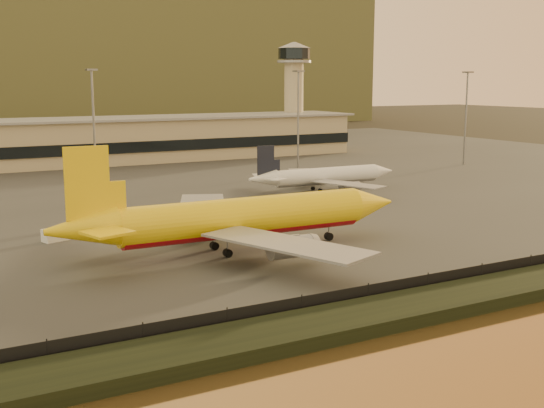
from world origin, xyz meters
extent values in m
plane|color=black|center=(0.00, 0.00, 0.00)|extent=(900.00, 900.00, 0.00)
cube|color=black|center=(0.00, -17.00, 0.70)|extent=(320.00, 7.00, 1.40)
cube|color=#2D2D2D|center=(0.00, 95.00, 0.10)|extent=(320.00, 220.00, 0.20)
cube|color=black|center=(0.00, -13.00, 1.30)|extent=(300.00, 0.05, 2.20)
cube|color=tan|center=(0.00, 125.00, 6.20)|extent=(160.00, 22.00, 12.00)
cube|color=black|center=(0.00, 113.80, 5.20)|extent=(160.00, 0.60, 3.00)
cube|color=gray|center=(0.00, 125.00, 12.50)|extent=(164.00, 24.00, 0.60)
cylinder|color=tan|center=(70.00, 131.00, 15.20)|extent=(6.40, 6.40, 30.00)
cylinder|color=black|center=(70.00, 131.00, 31.95)|extent=(10.40, 10.40, 3.50)
cone|color=gray|center=(70.00, 131.00, 34.70)|extent=(11.20, 11.20, 2.00)
cylinder|color=gray|center=(70.00, 131.00, 29.40)|extent=(11.20, 11.20, 0.80)
cylinder|color=slate|center=(-10.00, 80.00, 12.70)|extent=(0.50, 0.50, 25.00)
cube|color=slate|center=(-10.00, 80.00, 25.40)|extent=(2.20, 2.20, 0.40)
cylinder|color=slate|center=(40.00, 78.00, 12.70)|extent=(0.50, 0.50, 25.00)
cube|color=slate|center=(40.00, 78.00, 25.40)|extent=(2.20, 2.20, 0.40)
cylinder|color=slate|center=(90.00, 72.00, 12.70)|extent=(0.50, 0.50, 25.00)
cube|color=slate|center=(90.00, 72.00, 25.40)|extent=(2.20, 2.20, 0.40)
cube|color=olive|center=(90.00, 340.00, 35.00)|extent=(220.00, 160.00, 70.00)
cylinder|color=yellow|center=(-6.72, 13.86, 5.01)|extent=(35.16, 5.95, 5.06)
cylinder|color=#9E0910|center=(-6.72, 13.86, 4.12)|extent=(34.16, 4.81, 3.95)
cone|color=yellow|center=(14.20, 13.33, 5.01)|extent=(6.94, 5.23, 5.06)
cone|color=yellow|center=(-28.61, 14.42, 5.39)|extent=(8.89, 5.28, 5.06)
cube|color=yellow|center=(-27.64, 14.40, 10.96)|extent=(5.36, 0.54, 8.86)
cube|color=yellow|center=(-26.54, 19.43, 5.77)|extent=(6.19, 6.16, 0.30)
cube|color=yellow|center=(-26.79, 9.31, 5.77)|extent=(6.03, 6.00, 0.30)
cube|color=gray|center=(-7.35, 27.37, 4.12)|extent=(14.97, 22.80, 0.30)
cylinder|color=gray|center=(-5.00, 24.02, 2.73)|extent=(5.91, 2.93, 2.78)
cube|color=gray|center=(-8.03, 0.41, 4.12)|extent=(14.07, 22.90, 0.30)
cylinder|color=gray|center=(-5.52, 3.63, 2.73)|extent=(5.91, 2.93, 2.78)
cylinder|color=black|center=(6.66, 13.52, 0.76)|extent=(1.14, 0.91, 1.11)
cylinder|color=slate|center=(6.66, 13.52, 1.34)|extent=(0.19, 0.19, 2.28)
cylinder|color=black|center=(-10.42, 11.68, 0.76)|extent=(1.14, 0.91, 1.11)
cylinder|color=slate|center=(-10.42, 11.68, 1.34)|extent=(0.19, 0.19, 2.28)
cylinder|color=black|center=(-10.31, 16.23, 0.76)|extent=(1.14, 0.91, 1.11)
cylinder|color=slate|center=(-10.31, 16.23, 1.34)|extent=(0.19, 0.19, 2.28)
cylinder|color=white|center=(31.77, 52.30, 3.40)|extent=(24.33, 4.13, 3.37)
cylinder|color=gray|center=(31.77, 52.30, 2.81)|extent=(23.64, 3.37, 2.63)
cone|color=white|center=(46.24, 51.84, 3.40)|extent=(4.82, 3.51, 3.37)
cone|color=white|center=(16.63, 52.78, 3.65)|extent=(6.16, 3.56, 3.37)
cube|color=black|center=(17.30, 52.76, 7.35)|extent=(3.71, 0.39, 5.89)
cube|color=white|center=(18.08, 56.10, 3.90)|extent=(4.25, 4.15, 0.20)
cube|color=white|center=(17.87, 49.37, 3.90)|extent=(4.12, 4.01, 0.20)
cube|color=gray|center=(31.39, 61.57, 2.81)|extent=(10.43, 15.76, 0.20)
cylinder|color=gray|center=(33.00, 59.25, 1.88)|extent=(4.10, 1.98, 1.85)
cube|color=gray|center=(30.81, 43.07, 2.81)|extent=(9.65, 15.85, 0.20)
cylinder|color=gray|center=(32.56, 45.28, 1.88)|extent=(4.10, 1.98, 1.85)
cylinder|color=black|center=(41.02, 52.01, 0.57)|extent=(0.76, 0.61, 0.74)
cylinder|color=slate|center=(41.02, 52.01, 0.96)|extent=(0.18, 0.18, 1.51)
cylinder|color=black|center=(29.20, 50.86, 0.57)|extent=(0.76, 0.61, 0.74)
cylinder|color=slate|center=(29.20, 50.86, 0.96)|extent=(0.18, 0.18, 1.51)
cylinder|color=black|center=(29.30, 53.89, 0.57)|extent=(0.76, 0.61, 0.74)
cylinder|color=slate|center=(29.30, 53.89, 0.96)|extent=(0.18, 0.18, 1.51)
cube|color=yellow|center=(6.23, 26.12, 1.02)|extent=(3.68, 1.70, 1.65)
cube|color=white|center=(-28.09, 32.21, 1.13)|extent=(4.51, 3.11, 1.86)
camera|label=1|loc=(-47.07, -67.27, 23.00)|focal=45.00mm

